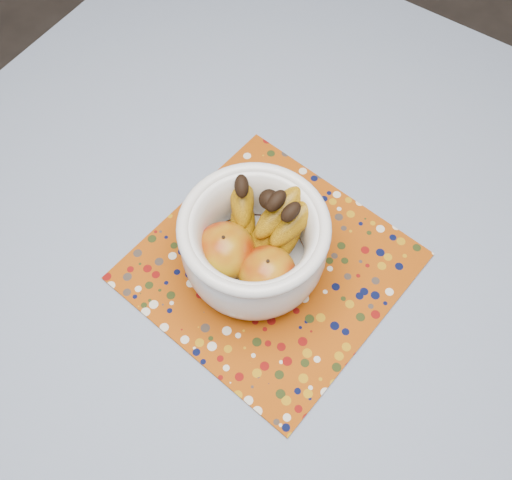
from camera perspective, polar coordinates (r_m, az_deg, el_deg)
table at (r=1.00m, az=1.77°, el=-5.10°), size 1.20×1.20×0.75m
tablecloth at (r=0.93m, az=1.91°, el=-3.06°), size 1.32×1.32×0.01m
placemat at (r=0.92m, az=1.32°, el=-2.51°), size 0.40×0.40×0.00m
fruit_bowl at (r=0.86m, az=0.02°, el=0.09°), size 0.23×0.22×0.16m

